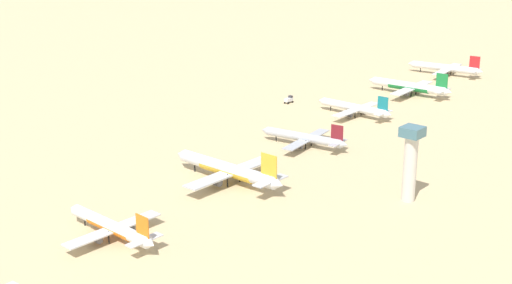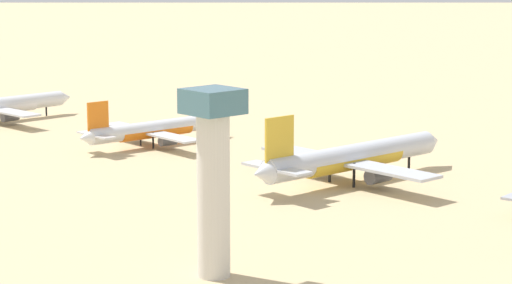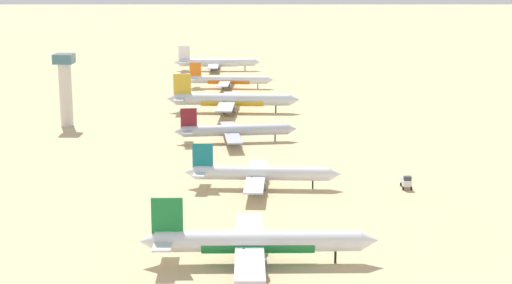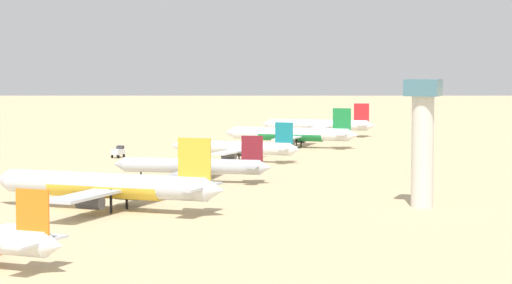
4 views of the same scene
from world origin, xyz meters
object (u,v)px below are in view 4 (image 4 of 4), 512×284
at_px(parked_jet_0, 320,125).
at_px(parked_jet_3, 194,166).
at_px(parked_jet_2, 236,148).
at_px(service_truck, 118,151).
at_px(control_tower, 423,136).
at_px(parked_jet_4, 107,186).
at_px(parked_jet_1, 292,134).

relative_size(parked_jet_0, parked_jet_3, 1.14).
relative_size(parked_jet_2, parked_jet_3, 1.03).
relative_size(parked_jet_0, service_truck, 9.41).
relative_size(parked_jet_3, control_tower, 1.56).
bearing_deg(parked_jet_2, service_truck, 1.78).
bearing_deg(parked_jet_0, parked_jet_4, 95.97).
height_order(parked_jet_4, control_tower, control_tower).
xyz_separation_m(parked_jet_4, control_tower, (-61.08, -28.88, 10.21)).
bearing_deg(parked_jet_2, control_tower, 132.90).
distance_m(parked_jet_3, parked_jet_4, 54.33).
bearing_deg(parked_jet_3, parked_jet_1, -84.21).
relative_size(parked_jet_3, parked_jet_4, 0.78).
bearing_deg(parked_jet_1, parked_jet_3, 95.79).
xyz_separation_m(parked_jet_1, parked_jet_2, (-0.85, 57.61, -0.63)).
height_order(parked_jet_1, parked_jet_4, parked_jet_4).
bearing_deg(parked_jet_1, parked_jet_2, 90.84).
xyz_separation_m(parked_jet_2, control_tower, (-76.18, 81.98, 11.19)).
xyz_separation_m(parked_jet_2, parked_jet_3, (-10.74, 56.72, -0.12)).
xyz_separation_m(parked_jet_0, service_truck, (32.56, 119.49, -2.71)).
height_order(parked_jet_1, service_truck, parked_jet_1).
xyz_separation_m(parked_jet_0, parked_jet_3, (-19.60, 174.92, -0.60)).
bearing_deg(parked_jet_0, parked_jet_1, 97.53).
relative_size(parked_jet_1, parked_jet_2, 1.16).
bearing_deg(service_truck, parked_jet_2, -178.22).
height_order(parked_jet_3, service_truck, parked_jet_3).
bearing_deg(parked_jet_2, parked_jet_1, -89.16).
distance_m(parked_jet_2, parked_jet_3, 57.73).
relative_size(parked_jet_1, parked_jet_4, 0.93).
distance_m(parked_jet_4, service_truck, 123.33).
bearing_deg(parked_jet_4, parked_jet_2, -82.24).
relative_size(parked_jet_1, service_truck, 9.82).
distance_m(parked_jet_1, parked_jet_3, 114.91).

